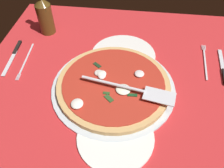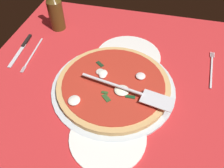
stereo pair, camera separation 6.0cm
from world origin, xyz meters
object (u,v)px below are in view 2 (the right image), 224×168
object	(u,v)px
pizza	(112,84)
place_setting_far	(220,75)
dinner_plate_right	(108,137)
beer_bottle	(55,11)
place_setting_near	(27,51)
pizza_server	(130,91)
dinner_plate_left	(128,56)

from	to	relation	value
pizza	place_setting_far	distance (cm)	40.14
dinner_plate_right	beer_bottle	xyz separation A→B (cm)	(-48.12, -35.46, 8.34)
place_setting_near	place_setting_far	bearing A→B (deg)	89.21
beer_bottle	pizza_server	bearing A→B (deg)	49.74
dinner_plate_right	pizza	size ratio (longest dim) A/B	0.58
pizza_server	place_setting_far	size ratio (longest dim) A/B	1.41
beer_bottle	dinner_plate_right	bearing A→B (deg)	36.39
pizza	place_setting_far	size ratio (longest dim) A/B	1.74
dinner_plate_right	place_setting_near	world-z (taller)	place_setting_near
place_setting_near	beer_bottle	world-z (taller)	beer_bottle
dinner_plate_left	pizza	world-z (taller)	pizza
dinner_plate_right	pizza	distance (cm)	19.21
pizza_server	dinner_plate_left	bearing A→B (deg)	113.09
place_setting_near	beer_bottle	distance (cm)	21.30
pizza_server	beer_bottle	world-z (taller)	beer_bottle
place_setting_near	beer_bottle	xyz separation A→B (cm)	(-18.65, 5.82, 8.48)
dinner_plate_right	place_setting_near	distance (cm)	50.72
pizza_server	place_setting_far	world-z (taller)	pizza_server
place_setting_far	beer_bottle	bearing A→B (deg)	83.19
pizza	dinner_plate_left	bearing A→B (deg)	172.36
dinner_plate_left	pizza	xyz separation A→B (cm)	(17.42, -2.34, 1.65)
dinner_plate_left	place_setting_near	size ratio (longest dim) A/B	1.17
dinner_plate_right	place_setting_near	xyz separation A→B (cm)	(-29.47, -41.28, -0.14)
pizza	beer_bottle	bearing A→B (deg)	-132.47
dinner_plate_left	pizza_server	bearing A→B (deg)	12.37
pizza	pizza_server	world-z (taller)	pizza_server
pizza_server	place_setting_near	xyz separation A→B (cm)	(-14.36, -44.80, -4.41)
pizza	place_setting_near	bearing A→B (deg)	-105.72
dinner_plate_right	beer_bottle	size ratio (longest dim) A/B	0.96
pizza	place_setting_far	world-z (taller)	pizza
place_setting_far	place_setting_near	bearing A→B (deg)	98.21
pizza	beer_bottle	distance (cm)	43.90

